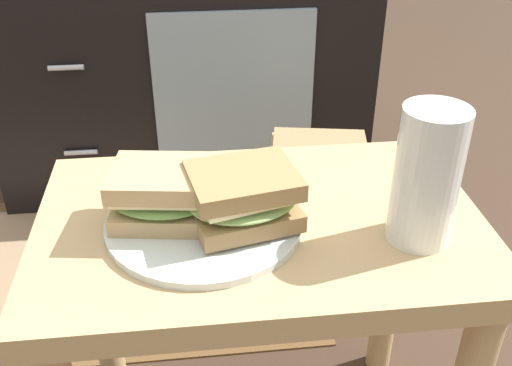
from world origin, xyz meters
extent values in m
cube|color=tan|center=(0.00, 0.00, 0.44)|extent=(0.56, 0.36, 0.04)
cylinder|color=tan|center=(-0.25, 0.14, 0.21)|extent=(0.04, 0.04, 0.43)
cylinder|color=tan|center=(0.25, 0.14, 0.21)|extent=(0.04, 0.04, 0.43)
cube|color=black|center=(-0.10, 0.95, 0.29)|extent=(0.96, 0.44, 0.58)
cube|color=#8C9EA8|center=(0.02, 0.72, 0.30)|extent=(0.39, 0.01, 0.44)
cylinder|color=silver|center=(-0.36, 0.72, 0.41)|extent=(0.08, 0.01, 0.01)
cylinder|color=silver|center=(-0.36, 0.72, 0.19)|extent=(0.08, 0.01, 0.01)
cube|color=brown|center=(-0.46, 0.50, 0.00)|extent=(1.27, 0.60, 0.01)
cube|color=#937556|center=(-0.46, 0.50, 0.01)|extent=(1.04, 0.49, 0.00)
cylinder|color=silver|center=(-0.07, -0.01, 0.47)|extent=(0.24, 0.24, 0.01)
cube|color=tan|center=(-0.12, 0.00, 0.48)|extent=(0.13, 0.11, 0.02)
ellipsoid|color=#729E4C|center=(-0.12, 0.00, 0.50)|extent=(0.14, 0.12, 0.02)
cube|color=beige|center=(-0.12, 0.00, 0.51)|extent=(0.12, 0.10, 0.01)
cube|color=tan|center=(-0.12, 0.00, 0.53)|extent=(0.13, 0.11, 0.02)
cube|color=#9E7A4C|center=(-0.02, -0.02, 0.49)|extent=(0.14, 0.12, 0.02)
ellipsoid|color=#8CB260|center=(-0.02, -0.02, 0.50)|extent=(0.15, 0.13, 0.02)
cube|color=beige|center=(-0.02, -0.02, 0.52)|extent=(0.13, 0.12, 0.01)
cube|color=#9E7A4C|center=(-0.02, -0.02, 0.53)|extent=(0.14, 0.12, 0.02)
cylinder|color=silver|center=(0.18, -0.06, 0.54)|extent=(0.08, 0.08, 0.17)
cylinder|color=#C67219|center=(0.18, -0.06, 0.53)|extent=(0.07, 0.07, 0.14)
cylinder|color=white|center=(0.18, -0.06, 0.61)|extent=(0.07, 0.07, 0.01)
cube|color=tan|center=(0.18, 0.45, 0.15)|extent=(0.23, 0.19, 0.30)
cube|color=#987950|center=(0.18, 0.45, 0.31)|extent=(0.21, 0.17, 0.02)
camera|label=1|loc=(-0.07, -0.60, 0.88)|focal=41.31mm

